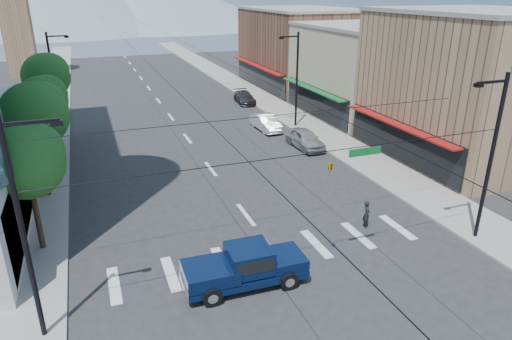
% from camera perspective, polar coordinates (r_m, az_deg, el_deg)
% --- Properties ---
extents(ground, '(160.00, 160.00, 0.00)m').
position_cam_1_polar(ground, '(22.80, 3.85, -12.11)').
color(ground, '#28282B').
rests_on(ground, ground).
extents(sidewalk_left, '(4.00, 120.00, 0.15)m').
position_cam_1_polar(sidewalk_left, '(58.66, -24.15, 7.46)').
color(sidewalk_left, gray).
rests_on(sidewalk_left, ground).
extents(sidewalk_right, '(4.00, 120.00, 0.15)m').
position_cam_1_polar(sidewalk_right, '(61.86, -1.25, 10.01)').
color(sidewalk_right, gray).
rests_on(sidewalk_right, ground).
extents(shop_near, '(12.00, 14.00, 11.00)m').
position_cam_1_polar(shop_near, '(39.68, 25.25, 9.29)').
color(shop_near, '#8C6B4C').
rests_on(shop_near, ground).
extents(shop_mid, '(12.00, 14.00, 9.00)m').
position_cam_1_polar(shop_mid, '(50.46, 13.81, 11.83)').
color(shop_mid, tan).
rests_on(shop_mid, ground).
extents(shop_far, '(12.00, 18.00, 10.00)m').
position_cam_1_polar(shop_far, '(64.12, 5.71, 14.79)').
color(shop_far, brown).
rests_on(shop_far, ground).
extents(clock_tower, '(4.80, 4.80, 20.40)m').
position_cam_1_polar(clock_tower, '(79.63, -28.14, 17.91)').
color(clock_tower, '#8C6B4C').
rests_on(clock_tower, ground).
extents(tree_near, '(3.65, 3.64, 6.71)m').
position_cam_1_polar(tree_near, '(24.68, -26.51, 1.23)').
color(tree_near, black).
rests_on(tree_near, ground).
extents(tree_midnear, '(4.09, 4.09, 7.52)m').
position_cam_1_polar(tree_midnear, '(31.22, -25.74, 6.47)').
color(tree_midnear, black).
rests_on(tree_midnear, ground).
extents(tree_midfar, '(3.65, 3.64, 6.71)m').
position_cam_1_polar(tree_midfar, '(38.16, -24.94, 8.12)').
color(tree_midfar, black).
rests_on(tree_midfar, ground).
extents(tree_far, '(4.09, 4.09, 7.52)m').
position_cam_1_polar(tree_far, '(44.92, -24.63, 10.76)').
color(tree_far, black).
rests_on(tree_far, ground).
extents(signal_rig, '(21.80, 0.20, 9.00)m').
position_cam_1_polar(signal_rig, '(19.83, 5.87, -2.29)').
color(signal_rig, black).
rests_on(signal_rig, ground).
extents(lamp_pole_nw, '(2.00, 0.25, 9.00)m').
position_cam_1_polar(lamp_pole_nw, '(47.86, -23.87, 10.64)').
color(lamp_pole_nw, black).
rests_on(lamp_pole_nw, ground).
extents(lamp_pole_ne, '(2.00, 0.25, 9.00)m').
position_cam_1_polar(lamp_pole_ne, '(44.08, 4.98, 11.57)').
color(lamp_pole_ne, black).
rests_on(lamp_pole_ne, ground).
extents(pickup_truck, '(5.74, 2.35, 1.92)m').
position_cam_1_polar(pickup_truck, '(21.08, -1.47, -11.91)').
color(pickup_truck, '#08173B').
rests_on(pickup_truck, ground).
extents(pedestrian, '(0.61, 0.71, 1.64)m').
position_cam_1_polar(pedestrian, '(26.63, 13.66, -5.37)').
color(pedestrian, black).
rests_on(pedestrian, ground).
extents(parked_car_near, '(2.04, 4.78, 1.61)m').
position_cam_1_polar(parked_car_near, '(39.01, 6.16, 3.91)').
color(parked_car_near, '#9F9FA4').
rests_on(parked_car_near, ground).
extents(parked_car_mid, '(1.74, 4.60, 1.50)m').
position_cam_1_polar(parked_car_mid, '(43.81, 1.23, 5.96)').
color(parked_car_mid, silver).
rests_on(parked_car_mid, ground).
extents(parked_car_far, '(2.29, 4.83, 1.36)m').
position_cam_1_polar(parked_car_far, '(54.58, -1.44, 9.06)').
color(parked_car_far, '#2C2B2E').
rests_on(parked_car_far, ground).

